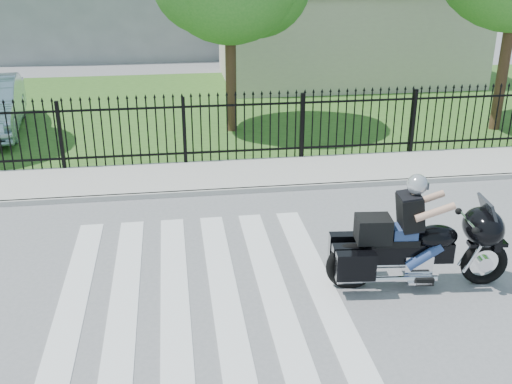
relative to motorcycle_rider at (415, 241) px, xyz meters
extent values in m
plane|color=slate|center=(-3.48, 0.37, -0.82)|extent=(120.00, 120.00, 0.00)
cube|color=#ADAAA3|center=(-3.48, 5.37, -0.76)|extent=(40.00, 2.00, 0.12)
cube|color=#ADAAA3|center=(-3.48, 4.37, -0.76)|extent=(40.00, 0.12, 0.12)
cube|color=#2D511C|center=(-3.48, 12.37, -0.81)|extent=(40.00, 12.00, 0.02)
cube|color=black|center=(-3.48, 6.37, -0.47)|extent=(26.00, 0.04, 0.05)
cube|color=black|center=(-3.48, 6.37, 0.73)|extent=(26.00, 0.04, 0.05)
cylinder|color=#382316|center=(-1.98, 9.37, 1.26)|extent=(0.32, 0.32, 4.16)
cylinder|color=#382316|center=(6.02, 8.37, 1.58)|extent=(0.32, 0.32, 4.80)
cube|color=beige|center=(3.52, 16.37, 0.93)|extent=(10.00, 6.00, 3.50)
torus|color=black|center=(1.19, -0.12, -0.44)|extent=(0.79, 0.22, 0.78)
torus|color=black|center=(-1.01, 0.10, -0.44)|extent=(0.84, 0.25, 0.83)
cube|color=black|center=(-0.11, 0.01, -0.19)|extent=(1.50, 0.42, 0.34)
ellipsoid|color=black|center=(0.35, -0.03, 0.07)|extent=(0.75, 0.52, 0.37)
cube|color=black|center=(-0.33, 0.03, 0.02)|extent=(0.77, 0.43, 0.11)
cube|color=silver|center=(0.06, -0.01, -0.39)|extent=(0.49, 0.38, 0.34)
ellipsoid|color=black|center=(1.08, -0.11, 0.23)|extent=(0.69, 0.87, 0.61)
cube|color=black|center=(-0.69, 0.07, 0.23)|extent=(0.59, 0.48, 0.41)
cube|color=navy|center=(-0.20, 0.02, 0.16)|extent=(0.42, 0.38, 0.20)
sphere|color=#ADAFB5|center=(-0.06, 0.01, 0.98)|extent=(0.33, 0.33, 0.33)
camera|label=1|loc=(-3.77, -8.16, 4.39)|focal=42.00mm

